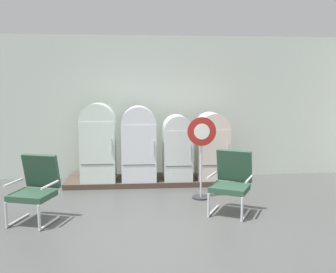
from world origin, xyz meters
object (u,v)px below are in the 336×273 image
refrigerator_0 (98,140)px  refrigerator_2 (177,145)px  refrigerator_3 (212,144)px  armchair_left (36,186)px  refrigerator_1 (139,141)px  armchair_right (231,180)px  sign_stand (201,156)px

refrigerator_0 → refrigerator_2: refrigerator_0 is taller
refrigerator_3 → armchair_left: refrigerator_3 is taller
refrigerator_1 → refrigerator_2: bearing=-2.7°
refrigerator_3 → armchair_right: (-0.06, -1.93, -0.30)m
refrigerator_0 → refrigerator_2: 1.65m
refrigerator_0 → refrigerator_2: bearing=0.4°
refrigerator_0 → refrigerator_1: size_ratio=1.04×
refrigerator_2 → sign_stand: sign_stand is taller
refrigerator_0 → sign_stand: refrigerator_0 is taller
armchair_left → sign_stand: size_ratio=0.67×
armchair_right → refrigerator_3: bearing=88.3°
refrigerator_0 → sign_stand: 2.25m
refrigerator_1 → armchair_right: refrigerator_1 is taller
refrigerator_0 → armchair_right: 3.02m
armchair_left → armchair_right: same height
armchair_right → refrigerator_2: bearing=110.1°
sign_stand → armchair_right: bearing=-65.5°
sign_stand → armchair_left: bearing=-161.0°
sign_stand → refrigerator_0: bearing=151.3°
refrigerator_1 → refrigerator_3: bearing=0.2°
refrigerator_1 → sign_stand: (1.13, -1.12, -0.12)m
refrigerator_0 → armchair_left: size_ratio=1.58×
armchair_right → armchair_left: bearing=-177.4°
refrigerator_1 → armchair_right: 2.46m
refrigerator_3 → armchair_left: 3.78m
refrigerator_0 → armchair_left: refrigerator_0 is taller
refrigerator_0 → refrigerator_3: 2.39m
refrigerator_1 → armchair_right: size_ratio=1.51×
refrigerator_0 → armchair_left: 2.19m
armchair_left → refrigerator_2: bearing=40.2°
refrigerator_0 → refrigerator_2: size_ratio=1.19×
armchair_left → sign_stand: 2.89m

